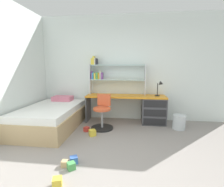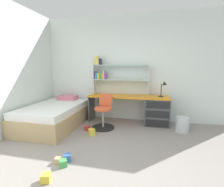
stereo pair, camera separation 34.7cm
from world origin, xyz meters
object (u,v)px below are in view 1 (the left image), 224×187
bookshelf_hutch (109,73)px  desk_lamp (160,86)px  swivel_chair (102,115)px  bed_platform (52,117)px  toy_block_yellow_2 (92,133)px  toy_block_natural_4 (65,163)px  toy_block_red_1 (86,129)px  toy_block_green_0 (71,166)px  waste_bin (179,122)px  toy_block_blue_3 (74,160)px  toy_block_yellow_5 (57,182)px  desk (146,108)px

bookshelf_hutch → desk_lamp: 1.33m
swivel_chair → bed_platform: (-1.18, -0.13, -0.05)m
swivel_chair → toy_block_yellow_2: (-0.13, -0.46, -0.25)m
toy_block_natural_4 → toy_block_red_1: bearing=92.1°
toy_block_green_0 → toy_block_yellow_2: size_ratio=0.79×
desk_lamp → bed_platform: size_ratio=0.21×
toy_block_green_0 → bookshelf_hutch: bearing=84.3°
bed_platform → toy_block_green_0: size_ratio=18.32×
toy_block_green_0 → waste_bin: bearing=42.6°
bookshelf_hutch → toy_block_green_0: 2.57m
waste_bin → toy_block_green_0: (-1.91, -1.76, -0.12)m
desk_lamp → toy_block_blue_3: bearing=-127.9°
bookshelf_hutch → toy_block_yellow_2: bookshelf_hutch is taller
toy_block_yellow_2 → toy_block_blue_3: toy_block_yellow_2 is taller
toy_block_green_0 → toy_block_blue_3: (-0.02, 0.14, 0.00)m
desk_lamp → swivel_chair: 1.59m
waste_bin → toy_block_green_0: size_ratio=3.32×
toy_block_red_1 → toy_block_yellow_5: size_ratio=0.92×
toy_block_natural_4 → toy_block_yellow_5: 0.40m
desk_lamp → toy_block_yellow_5: 3.04m
bookshelf_hutch → bed_platform: bookshelf_hutch is taller
desk_lamp → swivel_chair: bearing=-159.8°
bed_platform → toy_block_yellow_5: 2.07m
toy_block_yellow_2 → bookshelf_hutch: bearing=79.5°
bookshelf_hutch → desk_lamp: bearing=-6.6°
toy_block_green_0 → toy_block_natural_4: 0.13m
toy_block_red_1 → bookshelf_hutch: bearing=66.3°
toy_block_yellow_2 → toy_block_yellow_5: size_ratio=1.17×
toy_block_green_0 → toy_block_natural_4: size_ratio=1.14×
bed_platform → toy_block_red_1: (0.86, -0.11, -0.21)m
bed_platform → toy_block_natural_4: (0.91, -1.42, -0.22)m
toy_block_yellow_5 → bed_platform: bearing=118.5°
desk → bookshelf_hutch: bearing=171.6°
desk → waste_bin: size_ratio=6.06×
desk → swivel_chair: (-1.04, -0.51, -0.08)m
bookshelf_hutch → toy_block_natural_4: bearing=-98.9°
desk → toy_block_yellow_5: (-1.24, -2.46, -0.34)m
bed_platform → toy_block_yellow_5: bearing=-61.5°
swivel_chair → toy_block_yellow_2: size_ratio=6.21×
toy_block_blue_3 → toy_block_yellow_2: bearing=87.9°
waste_bin → toy_block_blue_3: 2.52m
toy_block_red_1 → toy_block_natural_4: bearing=-87.9°
toy_block_yellow_5 → toy_block_yellow_2: bearing=87.4°
toy_block_red_1 → toy_block_blue_3: 1.23m
desk_lamp → toy_block_green_0: (-1.52, -2.11, -0.91)m
toy_block_red_1 → desk_lamp: bearing=24.0°
waste_bin → toy_block_red_1: 2.12m
toy_block_yellow_2 → toy_block_blue_3: bearing=-92.1°
desk_lamp → bed_platform: (-2.55, -0.64, -0.69)m
desk → toy_block_green_0: (-1.19, -2.12, -0.34)m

